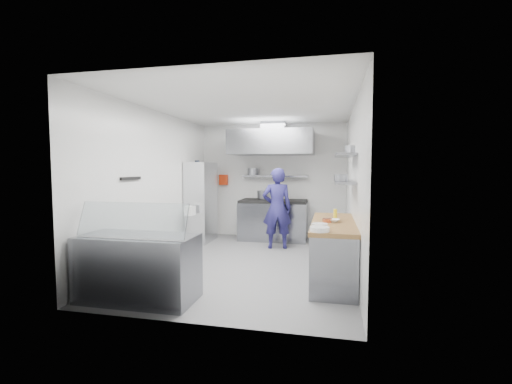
% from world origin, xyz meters
% --- Properties ---
extents(floor, '(5.00, 5.00, 0.00)m').
position_xyz_m(floor, '(0.00, 0.00, 0.00)').
color(floor, slate).
rests_on(floor, ground).
extents(ceiling, '(5.00, 5.00, 0.00)m').
position_xyz_m(ceiling, '(0.00, 0.00, 2.80)').
color(ceiling, silver).
rests_on(ceiling, wall_back).
extents(wall_back, '(3.60, 2.80, 0.02)m').
position_xyz_m(wall_back, '(0.00, 2.50, 1.40)').
color(wall_back, white).
rests_on(wall_back, floor).
extents(wall_front, '(3.60, 2.80, 0.02)m').
position_xyz_m(wall_front, '(0.00, -2.50, 1.40)').
color(wall_front, white).
rests_on(wall_front, floor).
extents(wall_left, '(2.80, 5.00, 0.02)m').
position_xyz_m(wall_left, '(-1.80, 0.00, 1.40)').
color(wall_left, white).
rests_on(wall_left, floor).
extents(wall_right, '(2.80, 5.00, 0.02)m').
position_xyz_m(wall_right, '(1.80, 0.00, 1.40)').
color(wall_right, white).
rests_on(wall_right, floor).
extents(gas_range, '(1.60, 0.80, 0.90)m').
position_xyz_m(gas_range, '(0.10, 2.10, 0.45)').
color(gas_range, gray).
rests_on(gas_range, floor).
extents(cooktop, '(1.57, 0.78, 0.06)m').
position_xyz_m(cooktop, '(0.10, 2.10, 0.93)').
color(cooktop, black).
rests_on(cooktop, gas_range).
extents(stock_pot_left, '(0.28, 0.28, 0.20)m').
position_xyz_m(stock_pot_left, '(-0.21, 2.38, 1.06)').
color(stock_pot_left, slate).
rests_on(stock_pot_left, cooktop).
extents(stock_pot_mid, '(0.30, 0.30, 0.24)m').
position_xyz_m(stock_pot_mid, '(-0.00, 2.39, 1.08)').
color(stock_pot_mid, slate).
rests_on(stock_pot_mid, cooktop).
extents(over_range_shelf, '(1.60, 0.30, 0.04)m').
position_xyz_m(over_range_shelf, '(0.10, 2.34, 1.52)').
color(over_range_shelf, gray).
rests_on(over_range_shelf, wall_back).
extents(shelf_pot_a, '(0.27, 0.27, 0.18)m').
position_xyz_m(shelf_pot_a, '(-0.45, 2.31, 1.63)').
color(shelf_pot_a, slate).
rests_on(shelf_pot_a, over_range_shelf).
extents(extractor_hood, '(1.90, 1.15, 0.55)m').
position_xyz_m(extractor_hood, '(0.10, 1.93, 2.30)').
color(extractor_hood, gray).
rests_on(extractor_hood, wall_back).
extents(hood_duct, '(0.55, 0.55, 0.24)m').
position_xyz_m(hood_duct, '(0.10, 2.15, 2.68)').
color(hood_duct, slate).
rests_on(hood_duct, extractor_hood).
extents(red_firebox, '(0.22, 0.10, 0.26)m').
position_xyz_m(red_firebox, '(-1.25, 2.44, 1.42)').
color(red_firebox, red).
rests_on(red_firebox, wall_back).
extents(chef, '(0.71, 0.55, 1.72)m').
position_xyz_m(chef, '(0.32, 1.25, 0.86)').
color(chef, navy).
rests_on(chef, floor).
extents(wire_rack, '(0.50, 0.90, 1.85)m').
position_xyz_m(wire_rack, '(-1.53, 1.59, 0.93)').
color(wire_rack, silver).
rests_on(wire_rack, floor).
extents(rack_bin_a, '(0.18, 0.22, 0.20)m').
position_xyz_m(rack_bin_a, '(-1.53, 0.93, 0.80)').
color(rack_bin_a, white).
rests_on(rack_bin_a, wire_rack).
extents(rack_bin_b, '(0.15, 0.20, 0.18)m').
position_xyz_m(rack_bin_b, '(-1.53, 1.40, 1.30)').
color(rack_bin_b, yellow).
rests_on(rack_bin_b, wire_rack).
extents(rack_jar, '(0.10, 0.10, 0.18)m').
position_xyz_m(rack_jar, '(-1.48, 1.24, 1.80)').
color(rack_jar, black).
rests_on(rack_jar, wire_rack).
extents(knife_strip, '(0.04, 0.55, 0.05)m').
position_xyz_m(knife_strip, '(-1.78, -0.90, 1.55)').
color(knife_strip, black).
rests_on(knife_strip, wall_left).
extents(prep_counter_base, '(0.62, 2.00, 0.84)m').
position_xyz_m(prep_counter_base, '(1.48, -0.60, 0.42)').
color(prep_counter_base, gray).
rests_on(prep_counter_base, floor).
extents(prep_counter_top, '(0.65, 2.04, 0.06)m').
position_xyz_m(prep_counter_top, '(1.48, -0.60, 0.87)').
color(prep_counter_top, brown).
rests_on(prep_counter_top, prep_counter_base).
extents(plate_stack_a, '(0.25, 0.25, 0.06)m').
position_xyz_m(plate_stack_a, '(1.30, -1.48, 0.93)').
color(plate_stack_a, white).
rests_on(plate_stack_a, prep_counter_top).
extents(plate_stack_b, '(0.22, 0.22, 0.06)m').
position_xyz_m(plate_stack_b, '(1.29, -1.21, 0.93)').
color(plate_stack_b, white).
rests_on(plate_stack_b, prep_counter_top).
extents(copper_pan, '(0.14, 0.14, 0.06)m').
position_xyz_m(copper_pan, '(1.39, -0.70, 0.93)').
color(copper_pan, '#CA6138').
rests_on(copper_pan, prep_counter_top).
extents(squeeze_bottle, '(0.06, 0.06, 0.18)m').
position_xyz_m(squeeze_bottle, '(1.51, -0.51, 0.99)').
color(squeeze_bottle, yellow).
rests_on(squeeze_bottle, prep_counter_top).
extents(mixing_bowl, '(0.24, 0.24, 0.05)m').
position_xyz_m(mixing_bowl, '(1.47, -0.66, 0.92)').
color(mixing_bowl, white).
rests_on(mixing_bowl, prep_counter_top).
extents(wall_shelf_lower, '(0.30, 1.30, 0.04)m').
position_xyz_m(wall_shelf_lower, '(1.64, -0.30, 1.50)').
color(wall_shelf_lower, gray).
rests_on(wall_shelf_lower, wall_right).
extents(wall_shelf_upper, '(0.30, 1.30, 0.04)m').
position_xyz_m(wall_shelf_upper, '(1.64, -0.30, 1.92)').
color(wall_shelf_upper, gray).
rests_on(wall_shelf_upper, wall_right).
extents(shelf_pot_c, '(0.21, 0.21, 0.10)m').
position_xyz_m(shelf_pot_c, '(1.58, -0.44, 1.57)').
color(shelf_pot_c, slate).
rests_on(shelf_pot_c, wall_shelf_lower).
extents(shelf_pot_d, '(0.23, 0.23, 0.14)m').
position_xyz_m(shelf_pot_d, '(1.76, -0.13, 2.01)').
color(shelf_pot_d, slate).
rests_on(shelf_pot_d, wall_shelf_upper).
extents(display_case, '(1.50, 0.70, 0.85)m').
position_xyz_m(display_case, '(-1.00, -2.00, 0.42)').
color(display_case, gray).
rests_on(display_case, floor).
extents(display_glass, '(1.47, 0.19, 0.42)m').
position_xyz_m(display_glass, '(-1.00, -2.12, 1.07)').
color(display_glass, silver).
rests_on(display_glass, display_case).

